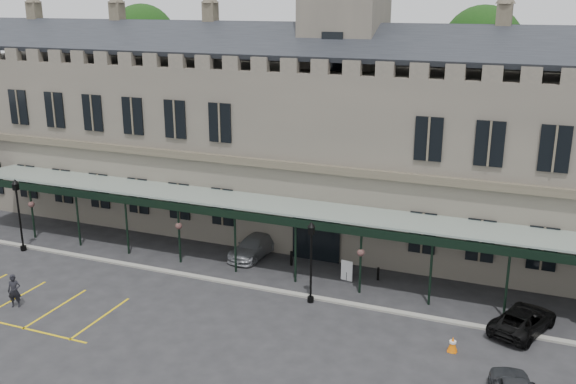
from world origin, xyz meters
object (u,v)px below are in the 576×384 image
at_px(traffic_cone, 453,344).
at_px(car_taxi, 254,246).
at_px(lamp_post_left, 18,209).
at_px(clock_tower, 344,50).
at_px(sign_board, 347,271).
at_px(station_building, 341,147).
at_px(lamp_post_mid, 311,255).
at_px(car_van, 523,320).
at_px(person_a, 14,291).

xyz_separation_m(traffic_cone, car_taxi, (-13.98, 7.40, 0.29)).
bearing_deg(lamp_post_left, clock_tower, 30.13).
bearing_deg(sign_board, car_taxi, 176.85).
xyz_separation_m(station_building, traffic_cone, (9.95, -13.30, -6.08)).
bearing_deg(lamp_post_left, traffic_cone, -4.71).
distance_m(lamp_post_mid, sign_board, 4.31).
distance_m(station_building, lamp_post_left, 22.16).
bearing_deg(station_building, car_van, -37.36).
relative_size(clock_tower, lamp_post_mid, 5.16).
height_order(station_building, person_a, station_building).
distance_m(traffic_cone, person_a, 23.54).
distance_m(lamp_post_left, sign_board, 22.19).
xyz_separation_m(clock_tower, lamp_post_mid, (1.77, -10.99, -10.26)).
height_order(sign_board, person_a, person_a).
xyz_separation_m(clock_tower, car_taxi, (-4.03, -6.00, -12.44)).
bearing_deg(lamp_post_mid, sign_board, 73.80).
height_order(station_building, traffic_cone, station_building).
height_order(clock_tower, traffic_cone, clock_tower).
xyz_separation_m(station_building, car_taxi, (-4.03, -5.91, -5.80)).
bearing_deg(person_a, lamp_post_mid, -4.57).
xyz_separation_m(lamp_post_mid, sign_board, (1.03, 3.55, -2.23)).
bearing_deg(lamp_post_mid, person_a, -156.07).
height_order(clock_tower, lamp_post_mid, clock_tower).
distance_m(car_van, person_a, 27.29).
distance_m(car_taxi, person_a, 14.82).
xyz_separation_m(lamp_post_left, sign_board, (21.77, 3.57, -2.37)).
bearing_deg(car_van, clock_tower, -15.97).
xyz_separation_m(lamp_post_left, lamp_post_mid, (20.74, 0.02, -0.14)).
height_order(traffic_cone, car_taxi, car_taxi).
bearing_deg(sign_board, car_van, -5.36).
bearing_deg(car_van, sign_board, 7.48).
distance_m(station_building, traffic_cone, 17.69).
height_order(clock_tower, car_van, clock_tower).
bearing_deg(car_taxi, traffic_cone, -21.95).
distance_m(lamp_post_left, traffic_cone, 29.13).
bearing_deg(clock_tower, station_building, -90.00).
relative_size(lamp_post_mid, car_taxi, 1.04).
bearing_deg(station_building, traffic_cone, -53.20).
relative_size(traffic_cone, car_van, 0.17).
xyz_separation_m(lamp_post_mid, traffic_cone, (8.18, -2.40, -2.46)).
xyz_separation_m(sign_board, person_a, (-16.00, -10.19, 0.33)).
relative_size(clock_tower, lamp_post_left, 4.92).
distance_m(clock_tower, person_a, 25.16).
height_order(lamp_post_left, car_van, lamp_post_left).
height_order(station_building, car_taxi, station_building).
relative_size(station_building, person_a, 31.49).
bearing_deg(traffic_cone, sign_board, 140.22).
bearing_deg(car_taxi, person_a, -122.31).
xyz_separation_m(traffic_cone, person_a, (-23.15, -4.24, 0.57)).
distance_m(sign_board, car_van, 10.52).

